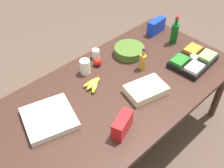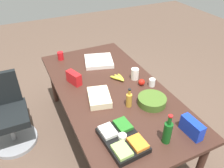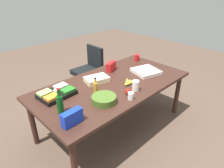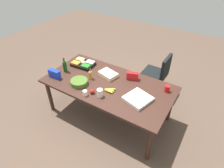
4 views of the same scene
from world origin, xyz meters
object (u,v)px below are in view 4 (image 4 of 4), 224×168
object	(u,v)px
banana_bunch	(110,90)
mayo_jar	(100,93)
dressing_bottle	(91,75)
red_solo_cup	(167,89)
wine_bottle	(65,66)
apple_red	(92,91)
pizza_box	(138,99)
chip_bag_blue	(55,74)
chip_bag_red	(132,76)
veggie_tray	(83,64)
conference_table	(108,87)
sheet_cake	(108,74)
salad_bowl	(79,82)
paper_cup	(85,93)
office_chair	(156,78)

from	to	relation	value
banana_bunch	mayo_jar	size ratio (longest dim) A/B	1.31
dressing_bottle	red_solo_cup	size ratio (longest dim) A/B	1.92
wine_bottle	apple_red	size ratio (longest dim) A/B	3.87
wine_bottle	pizza_box	xyz separation A→B (m)	(1.49, -0.01, -0.09)
chip_bag_blue	chip_bag_red	xyz separation A→B (m)	(1.19, 0.68, -0.01)
veggie_tray	wine_bottle	xyz separation A→B (m)	(-0.15, -0.34, 0.08)
conference_table	veggie_tray	bearing A→B (deg)	161.91
sheet_cake	wine_bottle	bearing A→B (deg)	-158.71
banana_bunch	chip_bag_blue	bearing A→B (deg)	-169.98
conference_table	salad_bowl	bearing A→B (deg)	-146.98
wine_bottle	mayo_jar	world-z (taller)	wine_bottle
apple_red	mayo_jar	bearing A→B (deg)	1.97
banana_bunch	mayo_jar	bearing A→B (deg)	-109.81
dressing_bottle	mayo_jar	xyz separation A→B (m)	(0.41, -0.31, -0.01)
chip_bag_blue	mayo_jar	xyz separation A→B (m)	(0.97, 0.00, -0.01)
pizza_box	mayo_jar	distance (m)	0.60
chip_bag_red	paper_cup	bearing A→B (deg)	-118.93
wine_bottle	paper_cup	size ratio (longest dim) A/B	3.27
chip_bag_red	red_solo_cup	distance (m)	0.63
banana_bunch	sheet_cake	bearing A→B (deg)	126.02
paper_cup	dressing_bottle	xyz separation A→B (m)	(-0.20, 0.41, 0.04)
pizza_box	chip_bag_red	size ratio (longest dim) A/B	1.80
sheet_cake	dressing_bottle	size ratio (longest dim) A/B	1.52
chip_bag_red	red_solo_cup	xyz separation A→B (m)	(0.63, -0.01, -0.01)
chip_bag_blue	chip_bag_red	world-z (taller)	chip_bag_blue
banana_bunch	dressing_bottle	xyz separation A→B (m)	(-0.48, 0.12, 0.06)
office_chair	sheet_cake	size ratio (longest dim) A/B	2.78
pizza_box	apple_red	distance (m)	0.73
sheet_cake	red_solo_cup	bearing A→B (deg)	7.30
salad_bowl	dressing_bottle	size ratio (longest dim) A/B	1.37
sheet_cake	dressing_bottle	world-z (taller)	dressing_bottle
paper_cup	chip_bag_red	xyz separation A→B (m)	(0.43, 0.78, 0.02)
conference_table	paper_cup	bearing A→B (deg)	-107.69
red_solo_cup	chip_bag_blue	bearing A→B (deg)	-159.68
conference_table	apple_red	bearing A→B (deg)	-102.60
mayo_jar	apple_red	bearing A→B (deg)	-178.03
sheet_cake	chip_bag_red	size ratio (longest dim) A/B	1.60
conference_table	pizza_box	size ratio (longest dim) A/B	6.13
conference_table	apple_red	size ratio (longest dim) A/B	29.04
salad_bowl	apple_red	distance (m)	0.34
office_chair	wine_bottle	bearing A→B (deg)	-137.23
dressing_bottle	sheet_cake	bearing A→B (deg)	47.38
veggie_tray	sheet_cake	distance (m)	0.61
mayo_jar	veggie_tray	bearing A→B (deg)	143.98
paper_cup	chip_bag_red	distance (m)	0.90
paper_cup	office_chair	bearing A→B (deg)	69.08
salad_bowl	red_solo_cup	world-z (taller)	red_solo_cup
conference_table	chip_bag_red	world-z (taller)	chip_bag_red
office_chair	pizza_box	bearing A→B (deg)	-83.40
dressing_bottle	mayo_jar	bearing A→B (deg)	-36.70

